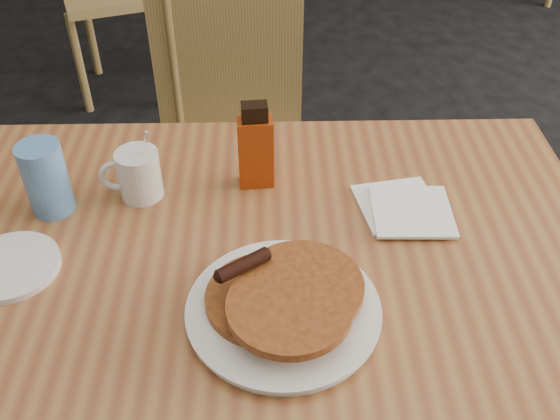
{
  "coord_description": "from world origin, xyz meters",
  "views": [
    {
      "loc": [
        -0.06,
        -0.7,
        1.49
      ],
      "look_at": [
        0.02,
        0.03,
        0.87
      ],
      "focal_mm": 40.0,
      "sensor_mm": 36.0,
      "label": 1
    }
  ],
  "objects_px": {
    "blue_tumbler": "(46,178)",
    "pancake_plate": "(284,304)",
    "syrup_bottle": "(256,148)",
    "chair_main_far": "(232,122)",
    "main_table": "(251,270)",
    "coffee_mug": "(138,174)"
  },
  "relations": [
    {
      "from": "main_table",
      "to": "chair_main_far",
      "type": "height_order",
      "value": "chair_main_far"
    },
    {
      "from": "syrup_bottle",
      "to": "blue_tumbler",
      "type": "relative_size",
      "value": 1.27
    },
    {
      "from": "coffee_mug",
      "to": "blue_tumbler",
      "type": "xyz_separation_m",
      "value": [
        -0.16,
        -0.02,
        0.02
      ]
    },
    {
      "from": "syrup_bottle",
      "to": "blue_tumbler",
      "type": "bearing_deg",
      "value": -173.91
    },
    {
      "from": "pancake_plate",
      "to": "syrup_bottle",
      "type": "relative_size",
      "value": 1.72
    },
    {
      "from": "main_table",
      "to": "syrup_bottle",
      "type": "distance_m",
      "value": 0.23
    },
    {
      "from": "pancake_plate",
      "to": "chair_main_far",
      "type": "bearing_deg",
      "value": 92.96
    },
    {
      "from": "syrup_bottle",
      "to": "blue_tumbler",
      "type": "height_order",
      "value": "syrup_bottle"
    },
    {
      "from": "pancake_plate",
      "to": "blue_tumbler",
      "type": "relative_size",
      "value": 2.17
    },
    {
      "from": "pancake_plate",
      "to": "blue_tumbler",
      "type": "bearing_deg",
      "value": 142.62
    },
    {
      "from": "main_table",
      "to": "coffee_mug",
      "type": "xyz_separation_m",
      "value": [
        -0.19,
        0.18,
        0.09
      ]
    },
    {
      "from": "main_table",
      "to": "blue_tumbler",
      "type": "distance_m",
      "value": 0.4
    },
    {
      "from": "chair_main_far",
      "to": "coffee_mug",
      "type": "bearing_deg",
      "value": -102.56
    },
    {
      "from": "syrup_bottle",
      "to": "blue_tumbler",
      "type": "xyz_separation_m",
      "value": [
        -0.38,
        -0.04,
        -0.01
      ]
    },
    {
      "from": "syrup_bottle",
      "to": "blue_tumbler",
      "type": "distance_m",
      "value": 0.38
    },
    {
      "from": "coffee_mug",
      "to": "blue_tumbler",
      "type": "bearing_deg",
      "value": 171.18
    },
    {
      "from": "chair_main_far",
      "to": "main_table",
      "type": "bearing_deg",
      "value": -83.45
    },
    {
      "from": "main_table",
      "to": "chair_main_far",
      "type": "xyz_separation_m",
      "value": [
        -0.0,
        0.74,
        -0.16
      ]
    },
    {
      "from": "chair_main_far",
      "to": "syrup_bottle",
      "type": "xyz_separation_m",
      "value": [
        0.03,
        -0.54,
        0.28
      ]
    },
    {
      "from": "chair_main_far",
      "to": "syrup_bottle",
      "type": "height_order",
      "value": "syrup_bottle"
    },
    {
      "from": "main_table",
      "to": "pancake_plate",
      "type": "xyz_separation_m",
      "value": [
        0.04,
        -0.14,
        0.06
      ]
    },
    {
      "from": "blue_tumbler",
      "to": "pancake_plate",
      "type": "bearing_deg",
      "value": -37.38
    }
  ]
}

